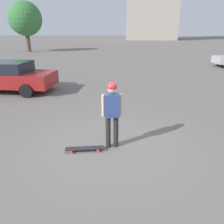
% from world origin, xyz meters
% --- Properties ---
extents(ground_plane, '(220.00, 220.00, 0.00)m').
position_xyz_m(ground_plane, '(0.00, 0.00, 0.00)').
color(ground_plane, slate).
extents(person, '(0.28, 0.50, 1.72)m').
position_xyz_m(person, '(0.00, 0.00, 1.05)').
color(person, '#262628').
rests_on(person, ground_plane).
extents(skateboard, '(0.35, 0.98, 0.09)m').
position_xyz_m(skateboard, '(-0.26, 0.67, 0.07)').
color(skateboard, '#232328').
rests_on(skateboard, ground_plane).
extents(car_parked_near, '(2.21, 4.73, 1.44)m').
position_xyz_m(car_parked_near, '(5.19, 5.43, 0.74)').
color(car_parked_near, maroon).
rests_on(car_parked_near, ground_plane).
extents(tree_distant, '(4.37, 4.37, 6.40)m').
position_xyz_m(tree_distant, '(25.55, 12.88, 4.19)').
color(tree_distant, brown).
rests_on(tree_distant, ground_plane).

